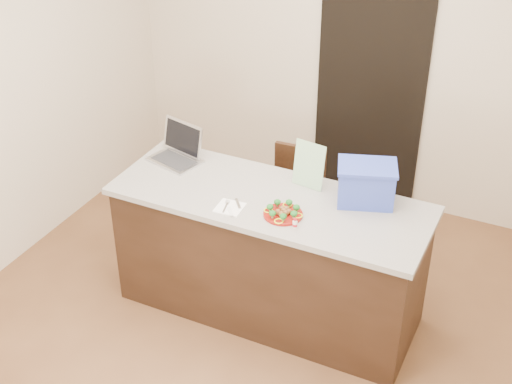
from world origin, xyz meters
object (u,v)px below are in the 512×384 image
at_px(napkin, 230,208).
at_px(chair, 294,197).
at_px(island, 269,255).
at_px(laptop, 179,149).
at_px(yogurt_bottle, 295,224).
at_px(blue_box, 366,183).
at_px(plate, 283,214).

relative_size(napkin, chair, 0.19).
distance_m(island, laptop, 0.97).
bearing_deg(chair, island, -84.76).
bearing_deg(island, chair, 99.29).
distance_m(yogurt_bottle, blue_box, 0.55).
height_order(napkin, yogurt_bottle, yogurt_bottle).
bearing_deg(plate, chair, 107.85).
xyz_separation_m(plate, blue_box, (0.40, 0.37, 0.12)).
relative_size(napkin, yogurt_bottle, 2.58).
relative_size(island, laptop, 5.22).
bearing_deg(laptop, yogurt_bottle, -8.04).
height_order(island, plate, plate).
xyz_separation_m(laptop, chair, (0.68, 0.49, -0.48)).
relative_size(island, chair, 2.33).
height_order(island, laptop, laptop).
distance_m(island, napkin, 0.54).
bearing_deg(island, plate, -43.65).
relative_size(laptop, chair, 0.45).
height_order(plate, blue_box, blue_box).
distance_m(plate, napkin, 0.34).
xyz_separation_m(plate, chair, (-0.27, 0.84, -0.43)).
bearing_deg(plate, yogurt_bottle, -37.79).
relative_size(yogurt_bottle, blue_box, 0.15).
height_order(island, blue_box, blue_box).
xyz_separation_m(napkin, chair, (0.06, 0.91, -0.42)).
distance_m(laptop, blue_box, 1.35).
height_order(laptop, chair, laptop).
relative_size(plate, napkin, 1.48).
distance_m(laptop, chair, 0.97).
relative_size(blue_box, chair, 0.48).
relative_size(napkin, laptop, 0.42).
bearing_deg(yogurt_bottle, napkin, 177.09).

